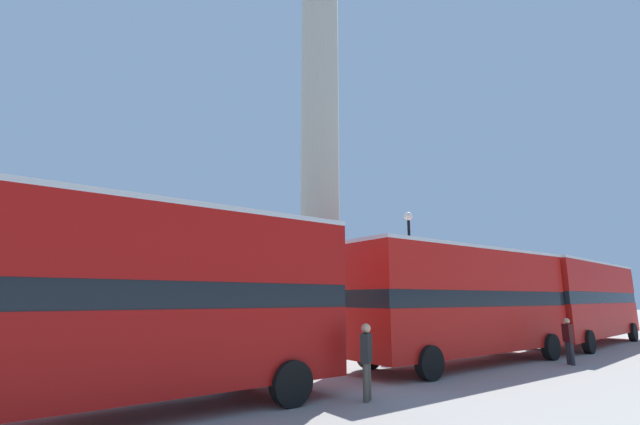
% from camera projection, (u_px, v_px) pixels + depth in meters
% --- Properties ---
extents(ground_plane, '(200.00, 200.00, 0.00)m').
position_uv_depth(ground_plane, '(320.00, 350.00, 19.76)').
color(ground_plane, '#9E9B93').
extents(monument_column, '(4.82, 4.82, 23.61)m').
position_uv_depth(monument_column, '(320.00, 167.00, 21.51)').
color(monument_column, '#ADA593').
rests_on(monument_column, ground_plane).
extents(bus_a, '(10.94, 3.10, 4.35)m').
position_uv_depth(bus_a, '(101.00, 296.00, 8.65)').
color(bus_a, '#A80F0C').
rests_on(bus_a, ground_plane).
extents(bus_b, '(10.43, 3.26, 4.22)m').
position_uv_depth(bus_b, '(463.00, 299.00, 16.04)').
color(bus_b, '#B7140F').
rests_on(bus_b, ground_plane).
extents(bus_c, '(11.58, 3.37, 4.22)m').
position_uv_depth(bus_c, '(582.00, 299.00, 22.62)').
color(bus_c, '#B7140F').
rests_on(bus_c, ground_plane).
extents(equestrian_statue, '(4.03, 3.39, 6.26)m').
position_uv_depth(equestrian_statue, '(44.00, 314.00, 15.91)').
color(equestrian_statue, '#ADA593').
rests_on(equestrian_statue, ground_plane).
extents(street_lamp, '(0.42, 0.42, 6.58)m').
position_uv_depth(street_lamp, '(411.00, 271.00, 20.70)').
color(street_lamp, black).
rests_on(street_lamp, ground_plane).
extents(pedestrian_near_lamp, '(0.39, 0.45, 1.65)m').
position_uv_depth(pedestrian_near_lamp, '(568.00, 339.00, 15.61)').
color(pedestrian_near_lamp, '#28282D').
rests_on(pedestrian_near_lamp, ground_plane).
extents(pedestrian_by_plinth, '(0.49, 0.40, 1.77)m').
position_uv_depth(pedestrian_by_plinth, '(366.00, 356.00, 10.17)').
color(pedestrian_by_plinth, '#4C473D').
rests_on(pedestrian_by_plinth, ground_plane).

